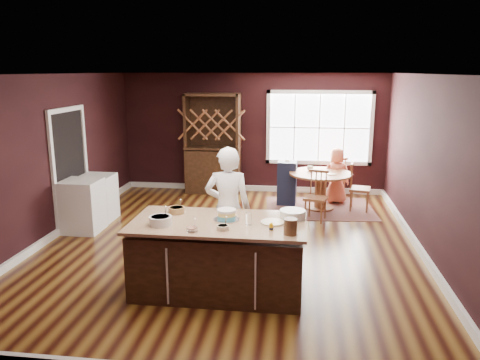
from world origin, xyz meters
name	(u,v)px	position (x,y,z in m)	size (l,w,h in m)	color
room_shell	(230,162)	(0.00, 0.00, 1.35)	(7.00, 7.00, 7.00)	brown
window	(319,128)	(1.50, 3.47, 1.50)	(2.36, 0.10, 1.66)	white
doorway	(71,170)	(-2.97, 0.60, 1.02)	(0.08, 1.26, 2.13)	white
kitchen_island	(219,258)	(0.11, -1.65, 0.44)	(2.18, 1.14, 0.92)	black
dining_table	(320,183)	(1.51, 2.19, 0.53)	(1.25, 1.25, 0.75)	brown
baker	(228,209)	(0.12, -0.95, 0.88)	(0.64, 0.42, 1.75)	white
layer_cake	(227,215)	(0.20, -1.57, 0.99)	(0.33, 0.33, 0.14)	white
bowl_blue	(161,221)	(-0.57, -1.87, 0.97)	(0.28, 0.28, 0.11)	white
bowl_yellow	(177,210)	(-0.50, -1.37, 0.96)	(0.21, 0.21, 0.08)	olive
bowl_pink	(192,229)	(-0.13, -2.05, 0.95)	(0.14, 0.14, 0.05)	white
bowl_olive	(223,227)	(0.21, -1.95, 0.95)	(0.15, 0.15, 0.05)	beige
drinking_glass	(249,219)	(0.50, -1.73, 1.00)	(0.08, 0.08, 0.16)	silver
dinner_plate	(272,222)	(0.78, -1.62, 0.93)	(0.30, 0.30, 0.02)	#F4E7A7
white_tub	(293,214)	(1.02, -1.41, 0.98)	(0.33, 0.33, 0.11)	silver
stoneware_crock	(290,227)	(1.01, -2.00, 1.01)	(0.16, 0.16, 0.19)	#523420
toy_figurine	(271,226)	(0.78, -1.88, 0.96)	(0.05, 0.05, 0.09)	#FEC003
rug	(319,208)	(1.51, 2.19, 0.01)	(2.14, 1.65, 0.01)	brown
chair_east	(360,187)	(2.30, 2.16, 0.49)	(0.41, 0.39, 0.99)	#965630
chair_south	(316,196)	(1.41, 1.40, 0.48)	(0.40, 0.38, 0.95)	brown
chair_north	(335,177)	(1.87, 3.02, 0.47)	(0.40, 0.38, 0.95)	brown
seated_woman	(336,176)	(1.87, 2.68, 0.59)	(0.58, 0.38, 1.18)	#E77755
high_chair	(287,182)	(0.84, 2.44, 0.48)	(0.39, 0.39, 0.96)	black
toddler	(284,165)	(0.76, 2.54, 0.81)	(0.18, 0.14, 0.26)	#8CA5BF
table_plate	(332,174)	(1.73, 2.04, 0.76)	(0.18, 0.18, 0.01)	beige
table_cup	(310,168)	(1.31, 2.35, 0.80)	(0.13, 0.13, 0.10)	white
hutch	(213,144)	(-0.87, 3.22, 1.13)	(1.23, 0.51, 2.26)	black
washer	(82,206)	(-2.64, 0.28, 0.46)	(0.63, 0.61, 0.91)	silver
dryer	(98,198)	(-2.64, 0.92, 0.43)	(0.59, 0.57, 0.86)	white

